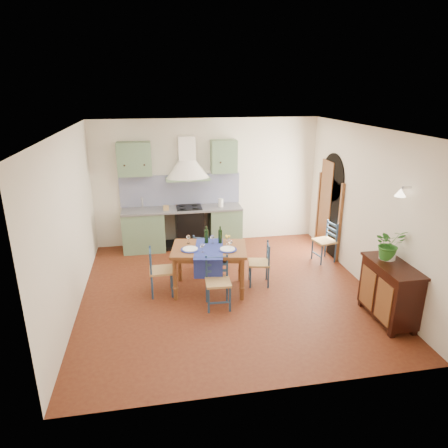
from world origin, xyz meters
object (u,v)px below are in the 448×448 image
(sideboard, at_px, (389,290))
(potted_plant, at_px, (389,244))
(chair_near, at_px, (218,282))
(dining_table, at_px, (209,253))

(sideboard, relative_size, potted_plant, 2.16)
(sideboard, bearing_deg, chair_near, 161.18)
(dining_table, distance_m, sideboard, 2.93)
(chair_near, xyz_separation_m, sideboard, (2.50, -0.85, 0.07))
(sideboard, distance_m, potted_plant, 0.70)
(chair_near, bearing_deg, potted_plant, -14.35)
(chair_near, relative_size, sideboard, 0.81)
(potted_plant, bearing_deg, chair_near, 165.65)
(dining_table, height_order, sideboard, dining_table)
(chair_near, distance_m, potted_plant, 2.71)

